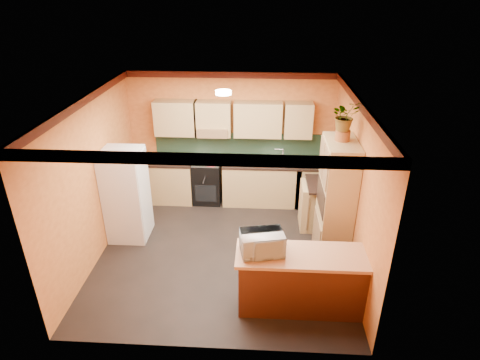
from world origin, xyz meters
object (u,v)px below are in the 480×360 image
object	(u,v)px
fridge	(126,195)
pantry	(335,202)
stove	(207,181)
breakfast_bar	(303,282)
microwave	(262,243)
base_cabinets_back	(237,183)

from	to	relation	value
fridge	pantry	xyz separation A→B (m)	(3.60, -0.42, 0.20)
stove	pantry	world-z (taller)	pantry
breakfast_bar	microwave	distance (m)	0.88
fridge	microwave	world-z (taller)	fridge
base_cabinets_back	fridge	distance (m)	2.39
stove	fridge	distance (m)	1.93
fridge	pantry	bearing A→B (deg)	-6.58
pantry	stove	bearing A→B (deg)	142.09
base_cabinets_back	pantry	size ratio (longest dim) A/B	1.74
pantry	microwave	size ratio (longest dim) A/B	3.65
fridge	base_cabinets_back	bearing A→B (deg)	36.96
stove	microwave	distance (m)	3.36
stove	breakfast_bar	world-z (taller)	stove
fridge	breakfast_bar	xyz separation A→B (m)	(3.02, -1.67, -0.41)
fridge	breakfast_bar	world-z (taller)	fridge
stove	breakfast_bar	size ratio (longest dim) A/B	0.51
stove	breakfast_bar	distance (m)	3.55
base_cabinets_back	breakfast_bar	bearing A→B (deg)	-69.66
breakfast_bar	microwave	world-z (taller)	microwave
stove	microwave	xyz separation A→B (m)	(1.17, -3.08, 0.63)
pantry	breakfast_bar	distance (m)	1.51
pantry	microwave	xyz separation A→B (m)	(-1.18, -1.25, 0.04)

